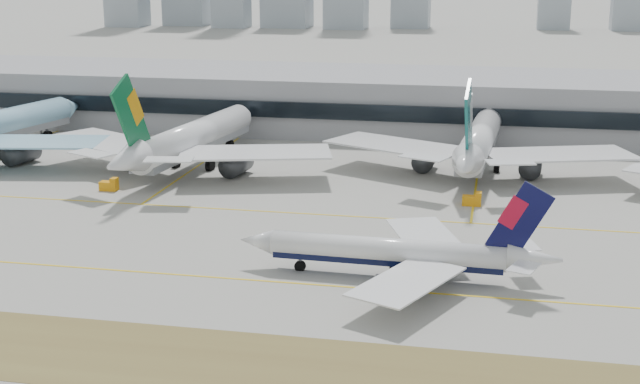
% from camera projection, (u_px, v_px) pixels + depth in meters
% --- Properties ---
extents(ground, '(3000.00, 3000.00, 0.00)m').
position_uv_depth(ground, '(258.00, 268.00, 133.52)').
color(ground, gray).
rests_on(ground, ground).
extents(taxiing_airliner, '(47.06, 40.92, 15.82)m').
position_uv_depth(taxiing_airliner, '(398.00, 253.00, 128.52)').
color(taxiing_airliner, white).
rests_on(taxiing_airliner, ground).
extents(widebody_eva, '(68.19, 67.19, 24.48)m').
position_uv_depth(widebody_eva, '(189.00, 141.00, 193.19)').
color(widebody_eva, white).
rests_on(widebody_eva, ground).
extents(widebody_cathay, '(66.61, 65.27, 23.78)m').
position_uv_depth(widebody_cathay, '(478.00, 144.00, 191.32)').
color(widebody_cathay, white).
rests_on(widebody_cathay, ground).
extents(terminal, '(280.00, 43.10, 15.00)m').
position_uv_depth(terminal, '(370.00, 101.00, 240.35)').
color(terminal, gray).
rests_on(terminal, ground).
extents(gse_c, '(3.55, 2.00, 2.60)m').
position_uv_depth(gse_c, '(473.00, 200.00, 167.03)').
color(gse_c, orange).
rests_on(gse_c, ground).
extents(gse_b, '(3.55, 2.00, 2.60)m').
position_uv_depth(gse_b, '(110.00, 185.00, 177.67)').
color(gse_b, orange).
rests_on(gse_b, ground).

